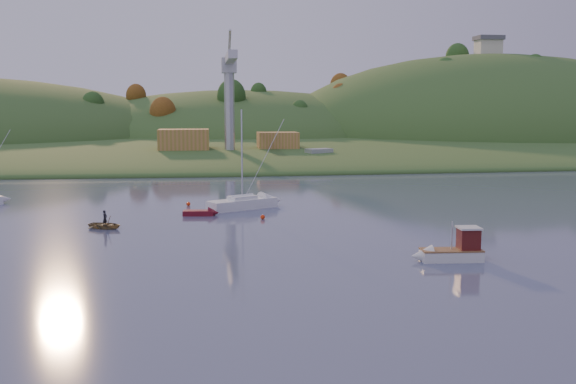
{
  "coord_description": "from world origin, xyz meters",
  "views": [
    {
      "loc": [
        -4.08,
        -20.38,
        12.06
      ],
      "look_at": [
        3.9,
        38.93,
        4.1
      ],
      "focal_mm": 40.0,
      "sensor_mm": 36.0,
      "label": 1
    }
  ],
  "objects": [
    {
      "name": "far_shore",
      "position": [
        0.0,
        230.0,
        0.0
      ],
      "size": [
        620.0,
        220.0,
        1.5
      ],
      "primitive_type": "cube",
      "color": "#305221",
      "rests_on": "ground"
    },
    {
      "name": "shore_slope",
      "position": [
        0.0,
        165.0,
        0.0
      ],
      "size": [
        640.0,
        150.0,
        7.0
      ],
      "primitive_type": "ellipsoid",
      "color": "#305221",
      "rests_on": "ground"
    },
    {
      "name": "hill_center",
      "position": [
        10.0,
        210.0,
        0.0
      ],
      "size": [
        140.0,
        120.0,
        36.0
      ],
      "primitive_type": "ellipsoid",
      "color": "#305221",
      "rests_on": "ground"
    },
    {
      "name": "hill_right",
      "position": [
        95.0,
        195.0,
        0.0
      ],
      "size": [
        150.0,
        130.0,
        60.0
      ],
      "primitive_type": "ellipsoid",
      "color": "#305221",
      "rests_on": "ground"
    },
    {
      "name": "hilltop_house",
      "position": [
        95.0,
        195.0,
        33.4
      ],
      "size": [
        9.0,
        7.0,
        6.45
      ],
      "color": "beige",
      "rests_on": "hill_right"
    },
    {
      "name": "hillside_trees",
      "position": [
        0.0,
        185.0,
        0.0
      ],
      "size": [
        280.0,
        50.0,
        32.0
      ],
      "primitive_type": null,
      "color": "#254C1B",
      "rests_on": "ground"
    },
    {
      "name": "wharf",
      "position": [
        5.0,
        122.0,
        1.2
      ],
      "size": [
        42.0,
        16.0,
        2.4
      ],
      "primitive_type": "cube",
      "color": "slate",
      "rests_on": "ground"
    },
    {
      "name": "shed_west",
      "position": [
        -8.0,
        123.0,
        4.8
      ],
      "size": [
        11.0,
        8.0,
        4.8
      ],
      "primitive_type": "cube",
      "color": "olive",
      "rests_on": "wharf"
    },
    {
      "name": "shed_east",
      "position": [
        13.0,
        124.0,
        4.4
      ],
      "size": [
        9.0,
        7.0,
        4.0
      ],
      "primitive_type": "cube",
      "color": "olive",
      "rests_on": "wharf"
    },
    {
      "name": "dock_crane",
      "position": [
        2.0,
        118.39,
        17.17
      ],
      "size": [
        3.2,
        28.0,
        20.3
      ],
      "color": "#B7B7BC",
      "rests_on": "wharf"
    },
    {
      "name": "fishing_boat",
      "position": [
        14.92,
        26.91,
        0.79
      ],
      "size": [
        5.73,
        2.12,
        3.59
      ],
      "rotation": [
        0.0,
        0.0,
        3.08
      ],
      "color": "silver",
      "rests_on": "ground"
    },
    {
      "name": "sailboat_far",
      "position": [
        0.59,
        55.11,
        0.76
      ],
      "size": [
        8.67,
        6.29,
        11.77
      ],
      "rotation": [
        0.0,
        0.0,
        0.5
      ],
      "color": "white",
      "rests_on": "ground"
    },
    {
      "name": "canoe",
      "position": [
        -13.79,
        44.5,
        0.36
      ],
      "size": [
        4.18,
        3.71,
        0.72
      ],
      "primitive_type": "imported",
      "rotation": [
        0.0,
        0.0,
        1.13
      ],
      "color": "olive",
      "rests_on": "ground"
    },
    {
      "name": "paddler",
      "position": [
        -13.79,
        44.5,
        0.79
      ],
      "size": [
        0.59,
        0.69,
        1.59
      ],
      "primitive_type": "imported",
      "rotation": [
        0.0,
        0.0,
        1.13
      ],
      "color": "black",
      "rests_on": "ground"
    },
    {
      "name": "red_tender",
      "position": [
        -3.81,
        51.07,
        0.28
      ],
      "size": [
        4.1,
        1.73,
        1.36
      ],
      "rotation": [
        0.0,
        0.0,
        -0.09
      ],
      "color": "maroon",
      "rests_on": "ground"
    },
    {
      "name": "work_vessel",
      "position": [
        20.49,
        112.98,
        1.18
      ],
      "size": [
        13.64,
        9.34,
        3.31
      ],
      "rotation": [
        0.0,
        0.0,
        0.41
      ],
      "color": "slate",
      "rests_on": "ground"
    },
    {
      "name": "buoy_1",
      "position": [
        2.31,
        47.66,
        0.25
      ],
      "size": [
        0.5,
        0.5,
        0.5
      ],
      "primitive_type": "sphere",
      "color": "red",
      "rests_on": "ground"
    },
    {
      "name": "buoy_3",
      "position": [
        -5.85,
        58.31,
        0.25
      ],
      "size": [
        0.5,
        0.5,
        0.5
      ],
      "primitive_type": "sphere",
      "color": "red",
      "rests_on": "ground"
    }
  ]
}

